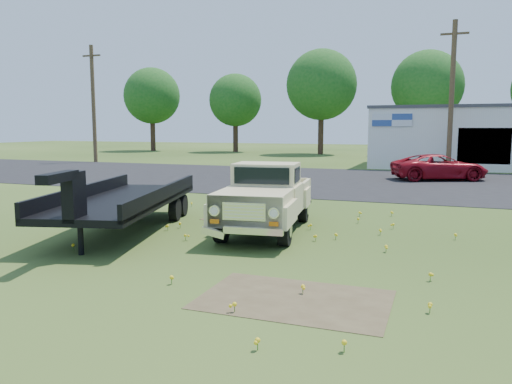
% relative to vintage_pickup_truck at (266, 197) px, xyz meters
% --- Properties ---
extents(ground, '(140.00, 140.00, 0.00)m').
position_rel_vintage_pickup_truck_xyz_m(ground, '(0.68, -1.87, -0.91)').
color(ground, '#263F14').
rests_on(ground, ground).
extents(asphalt_lot, '(90.00, 14.00, 0.02)m').
position_rel_vintage_pickup_truck_xyz_m(asphalt_lot, '(0.68, 13.13, -0.91)').
color(asphalt_lot, black).
rests_on(asphalt_lot, ground).
extents(dirt_patch_a, '(3.00, 2.00, 0.01)m').
position_rel_vintage_pickup_truck_xyz_m(dirt_patch_a, '(2.18, -4.87, -0.91)').
color(dirt_patch_a, '#4C3F28').
rests_on(dirt_patch_a, ground).
extents(dirt_patch_b, '(2.20, 1.60, 0.01)m').
position_rel_vintage_pickup_truck_xyz_m(dirt_patch_b, '(-1.32, 1.63, -0.91)').
color(dirt_patch_b, '#4C3F28').
rests_on(dirt_patch_b, ground).
extents(commercial_building, '(14.20, 8.20, 4.15)m').
position_rel_vintage_pickup_truck_xyz_m(commercial_building, '(6.68, 25.12, 1.19)').
color(commercial_building, silver).
rests_on(commercial_building, ground).
extents(utility_pole_west, '(1.60, 0.30, 9.00)m').
position_rel_vintage_pickup_truck_xyz_m(utility_pole_west, '(-21.32, 20.13, 3.69)').
color(utility_pole_west, '#422F1E').
rests_on(utility_pole_west, ground).
extents(utility_pole_mid, '(1.60, 0.30, 9.00)m').
position_rel_vintage_pickup_truck_xyz_m(utility_pole_mid, '(4.68, 20.13, 3.69)').
color(utility_pole_mid, '#422F1E').
rests_on(utility_pole_mid, ground).
extents(treeline_a, '(6.40, 6.40, 9.52)m').
position_rel_vintage_pickup_truck_xyz_m(treeline_a, '(-27.32, 38.13, 5.39)').
color(treeline_a, '#3B261A').
rests_on(treeline_a, ground).
extents(treeline_b, '(5.76, 5.76, 8.57)m').
position_rel_vintage_pickup_truck_xyz_m(treeline_b, '(-17.32, 39.13, 4.75)').
color(treeline_b, '#3B261A').
rests_on(treeline_b, ground).
extents(treeline_c, '(7.04, 7.04, 10.47)m').
position_rel_vintage_pickup_truck_xyz_m(treeline_c, '(-7.32, 37.63, 6.02)').
color(treeline_c, '#3B261A').
rests_on(treeline_c, ground).
extents(treeline_d, '(6.72, 6.72, 10.00)m').
position_rel_vintage_pickup_truck_xyz_m(treeline_d, '(2.68, 38.63, 5.71)').
color(treeline_d, '#3B261A').
rests_on(treeline_d, ground).
extents(vintage_pickup_truck, '(2.56, 5.23, 1.82)m').
position_rel_vintage_pickup_truck_xyz_m(vintage_pickup_truck, '(0.00, 0.00, 0.00)').
color(vintage_pickup_truck, beige).
rests_on(vintage_pickup_truck, ground).
extents(flatbed_trailer, '(3.96, 7.25, 1.88)m').
position_rel_vintage_pickup_truck_xyz_m(flatbed_trailer, '(-3.60, -1.22, 0.03)').
color(flatbed_trailer, black).
rests_on(flatbed_trailer, ground).
extents(red_pickup, '(5.27, 3.93, 1.33)m').
position_rel_vintage_pickup_truck_xyz_m(red_pickup, '(4.20, 15.28, -0.25)').
color(red_pickup, maroon).
rests_on(red_pickup, ground).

